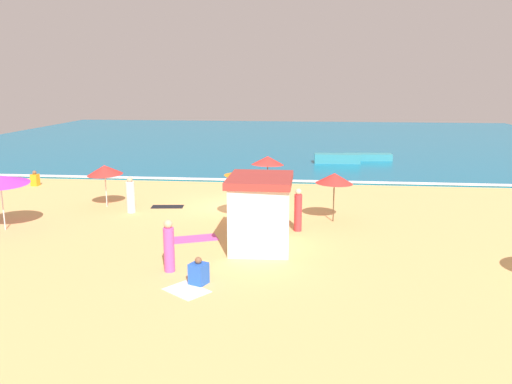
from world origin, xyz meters
TOP-DOWN VIEW (x-y plane):
  - ground_plane at (0.00, 0.00)m, footprint 60.00×60.00m
  - ocean_water at (0.00, 28.00)m, footprint 60.00×44.00m
  - wave_breaker_foam at (0.00, 6.30)m, footprint 57.00×0.70m
  - lifeguard_cabana at (1.85, -5.78)m, footprint 2.24×2.79m
  - beach_umbrella_0 at (0.99, -2.16)m, footprint 2.55×2.53m
  - beach_umbrella_1 at (1.44, 2.37)m, footprint 2.25×2.25m
  - beach_umbrella_2 at (4.63, -1.99)m, footprint 2.10×2.09m
  - beach_umbrella_3 at (-6.04, -0.51)m, footprint 2.33×2.33m
  - beach_umbrella_4 at (-8.65, -4.68)m, footprint 2.98×2.99m
  - beachgoer_0 at (-12.04, 3.83)m, footprint 0.40×0.40m
  - beachgoer_1 at (-4.52, -1.42)m, footprint 0.49×0.49m
  - beachgoer_2 at (3.16, -3.57)m, footprint 0.31×0.31m
  - beachgoer_3 at (-0.78, -8.46)m, footprint 0.42×0.42m
  - beachgoer_4 at (0.35, -9.37)m, footprint 0.61×0.61m
  - beach_towel_0 at (-0.75, -5.04)m, footprint 1.94×1.50m
  - beach_towel_1 at (-3.16, -0.23)m, footprint 1.58×0.88m
  - beach_towel_2 at (0.11, -9.91)m, footprint 1.52×1.46m
  - small_boat_0 at (5.53, 13.22)m, footprint 3.24×0.99m
  - small_boat_1 at (7.87, 14.75)m, footprint 3.51×1.23m

SIDE VIEW (x-z plane):
  - ground_plane at x=0.00m, z-range 0.00..0.00m
  - beach_towel_0 at x=-0.75m, z-range 0.00..0.01m
  - beach_towel_1 at x=-3.16m, z-range 0.00..0.01m
  - beach_towel_2 at x=0.11m, z-range 0.00..0.01m
  - ocean_water at x=0.00m, z-range 0.00..0.10m
  - wave_breaker_foam at x=0.00m, z-range 0.10..0.11m
  - beachgoer_4 at x=0.35m, z-range -0.07..0.77m
  - small_boat_1 at x=7.87m, z-range 0.10..0.60m
  - beachgoer_0 at x=-12.04m, z-range -0.06..0.82m
  - small_boat_0 at x=5.53m, z-range 0.10..0.77m
  - beachgoer_1 at x=-4.52m, z-range -0.06..1.60m
  - beachgoer_3 at x=-0.78m, z-range -0.04..1.66m
  - beachgoer_2 at x=3.16m, z-range -0.03..1.71m
  - lifeguard_cabana at x=1.85m, z-range 0.02..2.64m
  - beach_umbrella_3 at x=-6.04m, z-range 0.76..2.82m
  - beach_umbrella_2 at x=4.63m, z-range 0.82..2.95m
  - beach_umbrella_1 at x=1.44m, z-range 0.83..3.00m
  - beach_umbrella_0 at x=0.99m, z-range 0.90..3.22m
  - beach_umbrella_4 at x=-8.65m, z-range 0.92..3.23m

